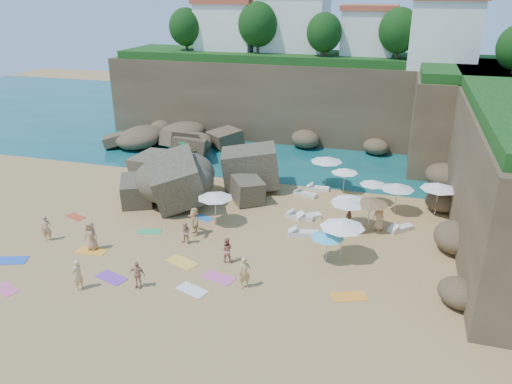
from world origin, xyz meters
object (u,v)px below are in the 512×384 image
(lounger_0, at_px, (309,217))
(person_stand_1, at_px, (227,250))
(rock_outcrop, at_px, (193,197))
(person_stand_6, at_px, (77,275))
(person_stand_0, at_px, (47,228))
(person_stand_4, at_px, (379,217))
(person_stand_2, at_px, (257,180))
(flag_pole, at_px, (181,155))
(person_stand_3, at_px, (349,219))
(person_stand_5, at_px, (190,158))
(parasol_2, at_px, (373,183))
(parasol_1, at_px, (327,159))
(parasol_0, at_px, (345,171))

(lounger_0, height_order, person_stand_1, person_stand_1)
(rock_outcrop, relative_size, person_stand_6, 5.24)
(person_stand_0, relative_size, person_stand_4, 0.91)
(person_stand_1, distance_m, person_stand_2, 11.40)
(person_stand_4, bearing_deg, rock_outcrop, -148.23)
(rock_outcrop, distance_m, flag_pole, 4.53)
(flag_pole, bearing_deg, person_stand_3, -20.36)
(person_stand_0, relative_size, person_stand_2, 0.92)
(person_stand_6, bearing_deg, person_stand_5, -163.47)
(parasol_2, height_order, person_stand_6, parasol_2)
(parasol_1, relative_size, person_stand_0, 1.53)
(person_stand_2, height_order, person_stand_4, person_stand_4)
(parasol_1, distance_m, person_stand_4, 8.63)
(parasol_1, relative_size, person_stand_2, 1.40)
(rock_outcrop, bearing_deg, flag_pole, 126.35)
(person_stand_4, bearing_deg, person_stand_5, -165.95)
(parasol_2, height_order, person_stand_4, parasol_2)
(flag_pole, relative_size, parasol_0, 1.64)
(rock_outcrop, xyz_separation_m, person_stand_6, (-0.81, -13.55, 0.87))
(parasol_1, distance_m, parasol_2, 4.91)
(parasol_1, distance_m, person_stand_3, 8.22)
(parasol_1, distance_m, person_stand_5, 12.28)
(parasol_2, relative_size, person_stand_2, 1.07)
(parasol_2, height_order, person_stand_0, parasol_2)
(rock_outcrop, bearing_deg, parasol_1, 29.95)
(person_stand_1, bearing_deg, parasol_0, -121.32)
(person_stand_6, bearing_deg, lounger_0, 151.11)
(parasol_1, bearing_deg, person_stand_3, -70.08)
(person_stand_0, bearing_deg, person_stand_5, 53.65)
(person_stand_5, bearing_deg, flag_pole, -115.03)
(person_stand_5, distance_m, person_stand_6, 19.69)
(parasol_2, relative_size, person_stand_4, 1.06)
(parasol_1, bearing_deg, lounger_0, -90.78)
(person_stand_2, bearing_deg, person_stand_0, 76.04)
(person_stand_5, bearing_deg, person_stand_2, -59.00)
(parasol_0, xyz_separation_m, person_stand_4, (3.07, -5.99, -0.89))
(person_stand_5, relative_size, person_stand_6, 1.11)
(person_stand_6, bearing_deg, person_stand_0, -118.49)
(person_stand_3, distance_m, person_stand_6, 17.24)
(parasol_0, height_order, lounger_0, parasol_0)
(person_stand_4, bearing_deg, person_stand_2, -165.72)
(person_stand_0, height_order, person_stand_4, person_stand_4)
(person_stand_0, xyz_separation_m, person_stand_6, (5.24, -4.28, 0.03))
(person_stand_2, relative_size, person_stand_3, 1.20)
(person_stand_0, relative_size, person_stand_6, 0.97)
(person_stand_1, bearing_deg, person_stand_5, -68.79)
(rock_outcrop, bearing_deg, person_stand_0, -123.12)
(rock_outcrop, xyz_separation_m, parasol_2, (13.33, 2.53, 1.71))
(parasol_0, distance_m, person_stand_5, 13.96)
(lounger_0, xyz_separation_m, person_stand_5, (-12.11, 7.36, 0.83))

